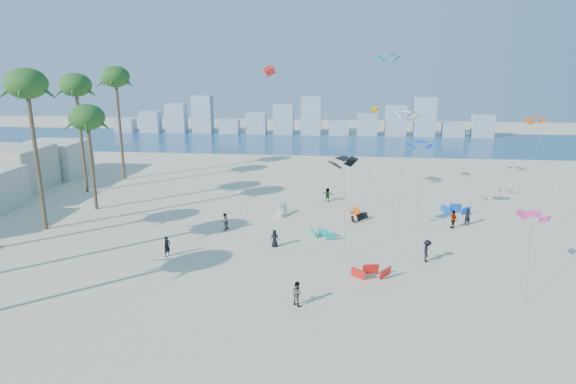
# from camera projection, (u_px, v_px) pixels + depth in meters

# --- Properties ---
(ground) EXTENTS (220.00, 220.00, 0.00)m
(ground) POSITION_uv_depth(u_px,v_px,m) (216.00, 324.00, 31.18)
(ground) COLOR beige
(ground) RESTS_ON ground
(ocean) EXTENTS (220.00, 220.00, 0.00)m
(ocean) POSITION_uv_depth(u_px,v_px,m) (301.00, 142.00, 100.28)
(ocean) COLOR navy
(ocean) RESTS_ON ground
(kitesurfer_near) EXTENTS (0.70, 0.79, 1.82)m
(kitesurfer_near) POSITION_uv_depth(u_px,v_px,m) (167.00, 246.00, 41.66)
(kitesurfer_near) COLOR black
(kitesurfer_near) RESTS_ON ground
(kitesurfer_mid) EXTENTS (1.07, 1.04, 1.73)m
(kitesurfer_mid) POSITION_uv_depth(u_px,v_px,m) (297.00, 293.00, 33.38)
(kitesurfer_mid) COLOR gray
(kitesurfer_mid) RESTS_ON ground
(kitesurfers_far) EXTENTS (25.07, 18.27, 1.90)m
(kitesurfers_far) POSITION_uv_depth(u_px,v_px,m) (359.00, 223.00, 47.67)
(kitesurfers_far) COLOR black
(kitesurfers_far) RESTS_ON ground
(grounded_kites) EXTENTS (21.06, 18.90, 1.00)m
(grounded_kites) POSITION_uv_depth(u_px,v_px,m) (364.00, 225.00, 48.51)
(grounded_kites) COLOR #0D9C9A
(grounded_kites) RESTS_ON ground
(flying_kites) EXTENTS (33.19, 28.84, 17.29)m
(flying_kites) POSITION_uv_depth(u_px,v_px,m) (387.00, 111.00, 49.14)
(flying_kites) COLOR black
(flying_kites) RESTS_ON ground
(palm_row) EXTENTS (9.01, 44.80, 15.62)m
(palm_row) POSITION_uv_depth(u_px,v_px,m) (21.00, 104.00, 45.64)
(palm_row) COLOR brown
(palm_row) RESTS_ON ground
(distant_skyline) EXTENTS (85.00, 3.00, 8.40)m
(distant_skyline) POSITION_uv_depth(u_px,v_px,m) (300.00, 121.00, 109.18)
(distant_skyline) COLOR #9EADBF
(distant_skyline) RESTS_ON ground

